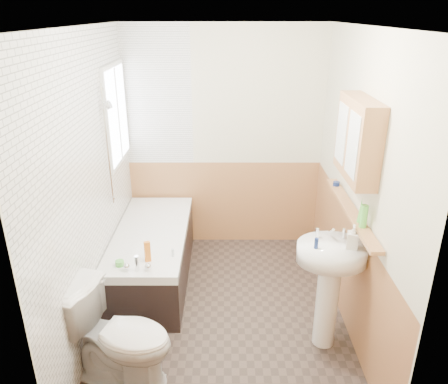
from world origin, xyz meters
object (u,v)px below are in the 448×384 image
Objects in this scene: toilet at (120,337)px; medicine_cabinet at (358,139)px; sink at (330,274)px; pine_shelf at (351,211)px; bathtub at (153,254)px.

medicine_cabinet is (1.77, 0.66, 1.31)m from toilet.
sink is at bearing -58.76° from toilet.
toilet is 0.58× the size of pine_shelf.
bathtub is 1.86m from sink.
medicine_cabinet reaches higher than sink.
bathtub is 1.33m from toilet.
medicine_cabinet is (1.74, -0.67, 1.41)m from bathtub.
sink is 1.56× the size of medicine_cabinet.
toilet is 1.18× the size of medicine_cabinet.
sink is at bearing -30.56° from bathtub.
sink is 0.55m from pine_shelf.
medicine_cabinet is at bearing -120.82° from pine_shelf.
pine_shelf is at bearing 59.18° from medicine_cabinet.
toilet is 1.67m from sink.
medicine_cabinet is (-0.03, -0.05, 0.62)m from pine_shelf.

